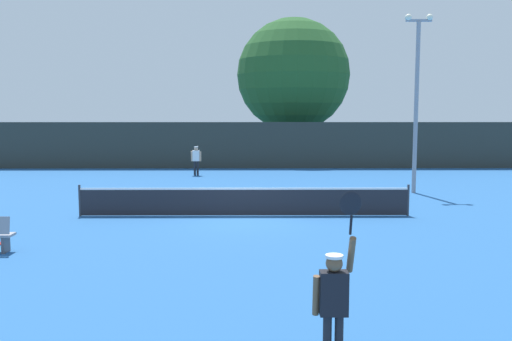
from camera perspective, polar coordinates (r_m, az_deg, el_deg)
name	(u,v)px	position (r m, az deg, el deg)	size (l,w,h in m)	color
ground_plane	(244,216)	(18.85, -1.22, -4.70)	(120.00, 120.00, 0.00)	#235693
tennis_net	(244,201)	(18.76, -1.22, -3.17)	(11.24, 0.08, 1.07)	#232328
perimeter_fence	(248,145)	(34.19, -0.84, 2.62)	(35.14, 0.12, 2.86)	#2D332D
player_serving	(334,295)	(7.72, 8.10, -12.58)	(0.67, 0.39, 2.49)	black
player_receiving	(196,158)	(30.64, -6.20, 1.32)	(0.57, 0.24, 1.61)	white
tennis_ball	(311,209)	(20.13, 5.73, -3.94)	(0.07, 0.07, 0.07)	#CCE033
light_pole	(417,92)	(24.84, 16.25, 7.81)	(1.18, 0.28, 7.63)	gray
large_tree	(293,75)	(39.65, 3.88, 9.80)	(7.95, 7.95, 10.05)	brown
parked_car_near	(130,150)	(40.60, -12.88, 2.10)	(2.40, 4.40, 1.69)	red
parked_car_mid	(271,148)	(41.55, 1.52, 2.35)	(2.21, 4.33, 1.69)	black
parked_car_far	(385,147)	(43.62, 13.17, 2.37)	(2.48, 4.43, 1.69)	#B7B7BC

